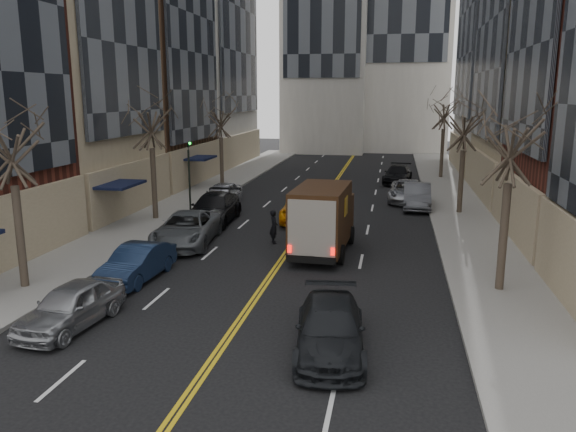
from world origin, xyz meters
name	(u,v)px	position (x,y,z in m)	size (l,w,h in m)	color
sidewalk_left	(194,197)	(-9.00, 27.00, 0.07)	(4.00, 66.00, 0.15)	slate
sidewalk_right	(459,207)	(9.00, 27.00, 0.07)	(4.00, 66.00, 0.15)	slate
tree_lf_near	(8,123)	(-8.80, 8.00, 6.24)	(3.20, 3.20, 8.41)	#382D23
tree_lf_mid	(150,105)	(-8.80, 20.00, 6.60)	(3.20, 3.20, 8.91)	#382D23
tree_lf_far	(220,109)	(-8.80, 33.00, 6.02)	(3.20, 3.20, 8.12)	#382D23
tree_rt_near	(514,117)	(8.80, 11.00, 6.45)	(3.20, 3.20, 8.71)	#382D23
tree_rt_mid	(466,112)	(8.80, 25.00, 6.17)	(3.20, 3.20, 8.32)	#382D23
tree_rt_far	(445,100)	(8.80, 40.00, 6.74)	(3.20, 3.20, 9.11)	#382D23
traffic_signal	(189,169)	(-7.39, 22.00, 2.82)	(0.29, 0.26, 4.70)	black
ups_truck	(323,219)	(1.65, 15.01, 1.61)	(2.61, 5.94, 3.20)	black
observer_sedan	(330,329)	(3.15, 4.93, 0.70)	(2.46, 4.98, 1.39)	black
taxi	(303,209)	(-0.30, 21.49, 0.73)	(2.42, 5.24, 1.46)	orange
pedestrian	(274,227)	(-0.94, 16.31, 0.83)	(0.61, 0.40, 1.67)	black
parked_lf_a	(71,306)	(-5.10, 5.15, 0.71)	(1.68, 4.17, 1.42)	#93959A
parked_lf_b	(137,263)	(-5.10, 9.83, 0.70)	(1.48, 4.23, 1.39)	#101D34
parked_lf_c	(186,229)	(-5.10, 15.29, 0.78)	(2.59, 5.62, 1.56)	#505458
parked_lf_d	(214,208)	(-5.26, 20.08, 0.83)	(2.31, 5.69, 1.65)	black
parked_lf_e	(222,194)	(-6.30, 24.95, 0.76)	(1.79, 4.44, 1.51)	#B7B9BF
parked_rt_a	(417,196)	(6.30, 26.46, 0.79)	(1.68, 4.82, 1.59)	#4A4B51
parked_rt_b	(407,191)	(5.74, 28.66, 0.73)	(2.42, 5.25, 1.46)	#9B9CA2
parked_rt_c	(398,174)	(5.10, 36.73, 0.73)	(2.04, 5.03, 1.46)	black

